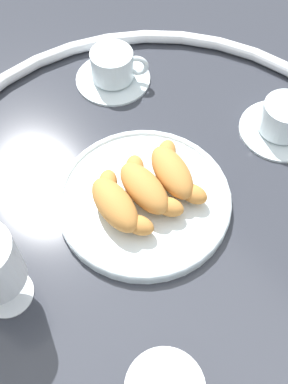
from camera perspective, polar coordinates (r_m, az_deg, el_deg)
ground_plane at (r=0.70m, az=1.63°, el=-0.96°), size 2.20×2.20×0.00m
table_chrome_rim at (r=0.69m, az=1.65°, el=-0.42°), size 0.76×0.76×0.02m
pastry_plate at (r=0.68m, az=-0.00°, el=-0.90°), size 0.26×0.26×0.02m
croissant_large at (r=0.65m, az=-3.43°, el=-1.53°), size 0.14×0.07×0.04m
croissant_small at (r=0.66m, az=0.22°, el=0.55°), size 0.14×0.06×0.04m
croissant_extra at (r=0.68m, az=3.74°, el=2.49°), size 0.13×0.08×0.04m
coffee_cup_near at (r=0.85m, az=-3.88°, el=15.10°), size 0.14×0.14×0.06m
coffee_cup_far at (r=0.79m, az=17.04°, el=8.56°), size 0.14×0.14×0.06m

